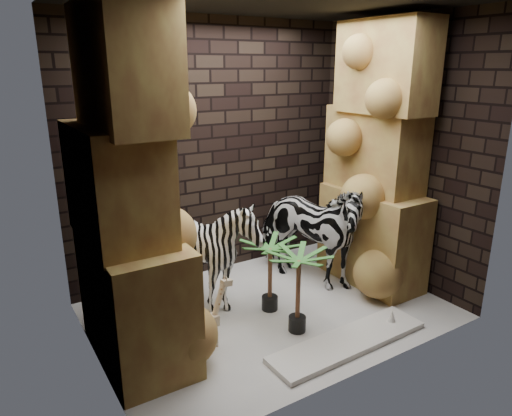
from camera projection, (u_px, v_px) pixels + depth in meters
floor at (270, 311)px, 4.88m from camera, size 3.50×3.50×0.00m
ceiling at (274, 1)px, 3.99m from camera, size 3.50×3.50×0.00m
wall_back at (212, 151)px, 5.45m from camera, size 3.50×0.00×3.50m
wall_front at (366, 202)px, 3.42m from camera, size 3.50×0.00×3.50m
wall_left at (82, 198)px, 3.55m from camera, size 0.00×3.00×3.00m
wall_right at (398, 153)px, 5.32m from camera, size 0.00×3.00×3.00m
rock_pillar_left at (127, 191)px, 3.72m from camera, size 0.68×1.30×3.00m
rock_pillar_right at (378, 156)px, 5.15m from camera, size 0.58×1.25×3.00m
zebra_right at (307, 223)px, 5.30m from camera, size 1.07×1.42×1.50m
zebra_left at (209, 257)px, 4.80m from camera, size 1.40×1.53×1.13m
giraffe_toy at (206, 315)px, 4.13m from camera, size 0.36×0.15×0.67m
palm_front at (270, 275)px, 4.79m from camera, size 0.36×0.36×0.79m
palm_back at (298, 292)px, 4.39m from camera, size 0.36×0.36×0.83m
surfboard at (349, 342)px, 4.29m from camera, size 1.65×0.44×0.05m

